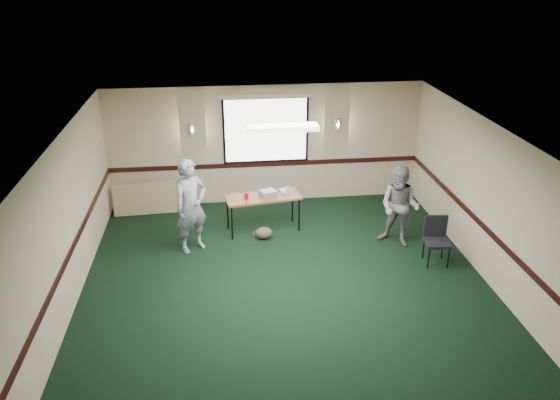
{
  "coord_description": "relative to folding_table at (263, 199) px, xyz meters",
  "views": [
    {
      "loc": [
        -1.05,
        -7.61,
        5.22
      ],
      "look_at": [
        0.0,
        1.3,
        1.2
      ],
      "focal_mm": 35.0,
      "sensor_mm": 36.0,
      "label": 1
    }
  ],
  "objects": [
    {
      "name": "folding_table",
      "position": [
        0.0,
        0.0,
        0.0
      ],
      "size": [
        1.59,
        0.83,
        0.76
      ],
      "rotation": [
        0.0,
        0.0,
        0.15
      ],
      "color": "brown",
      "rests_on": "ground"
    },
    {
      "name": "room_shell",
      "position": [
        0.21,
        -0.37,
        0.87
      ],
      "size": [
        8.0,
        8.02,
        8.0
      ],
      "color": "#C3B38D",
      "rests_on": "ground"
    },
    {
      "name": "cable_coil",
      "position": [
        -0.09,
        -0.17,
        -0.7
      ],
      "size": [
        0.36,
        0.36,
        0.01
      ],
      "primitive_type": "torus",
      "rotation": [
        0.0,
        0.0,
        -0.38
      ],
      "color": "red",
      "rests_on": "ground"
    },
    {
      "name": "game_console",
      "position": [
        0.47,
        0.19,
        0.08
      ],
      "size": [
        0.23,
        0.2,
        0.05
      ],
      "primitive_type": "cube",
      "rotation": [
        0.0,
        0.0,
        0.2
      ],
      "color": "white",
      "rests_on": "folding_table"
    },
    {
      "name": "red_cup",
      "position": [
        -0.34,
        -0.07,
        0.12
      ],
      "size": [
        0.08,
        0.08,
        0.13
      ],
      "primitive_type": "cylinder",
      "color": "#A90B0D",
      "rests_on": "folding_table"
    },
    {
      "name": "duffel_bag",
      "position": [
        -0.02,
        -0.38,
        -0.58
      ],
      "size": [
        0.41,
        0.37,
        0.24
      ],
      "primitive_type": "ellipsoid",
      "rotation": [
        0.0,
        0.0,
        0.37
      ],
      "color": "#453D27",
      "rests_on": "ground"
    },
    {
      "name": "person_left",
      "position": [
        -1.42,
        -0.65,
        0.22
      ],
      "size": [
        0.8,
        0.74,
        1.84
      ],
      "primitive_type": "imported",
      "rotation": [
        0.0,
        0.0,
        0.59
      ],
      "color": "#394D7E",
      "rests_on": "ground"
    },
    {
      "name": "folded_table",
      "position": [
        -2.51,
        1.1,
        -0.36
      ],
      "size": [
        1.37,
        0.28,
        0.7
      ],
      "primitive_type": "cube",
      "rotation": [
        -0.21,
        0.0,
        0.06
      ],
      "color": "tan",
      "rests_on": "ground"
    },
    {
      "name": "conference_chair",
      "position": [
        3.05,
        -1.63,
        -0.19
      ],
      "size": [
        0.47,
        0.49,
        0.88
      ],
      "rotation": [
        0.0,
        0.0,
        -0.1
      ],
      "color": "black",
      "rests_on": "ground"
    },
    {
      "name": "ground",
      "position": [
        0.21,
        -2.5,
        -0.7
      ],
      "size": [
        8.0,
        8.0,
        0.0
      ],
      "primitive_type": "plane",
      "color": "black",
      "rests_on": "ground"
    },
    {
      "name": "projector",
      "position": [
        0.1,
        0.05,
        0.11
      ],
      "size": [
        0.37,
        0.34,
        0.1
      ],
      "primitive_type": "cube",
      "rotation": [
        0.0,
        0.0,
        0.35
      ],
      "color": "gray",
      "rests_on": "folding_table"
    },
    {
      "name": "water_bottle",
      "position": [
        0.49,
        -0.09,
        0.16
      ],
      "size": [
        0.06,
        0.06,
        0.22
      ],
      "primitive_type": "cylinder",
      "color": "#7CAECC",
      "rests_on": "folding_table"
    },
    {
      "name": "person_right",
      "position": [
        2.56,
        -0.91,
        0.11
      ],
      "size": [
        1.0,
        0.97,
        1.62
      ],
      "primitive_type": "imported",
      "rotation": [
        0.0,
        0.0,
        -0.65
      ],
      "color": "#6B85A7",
      "rests_on": "ground"
    }
  ]
}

